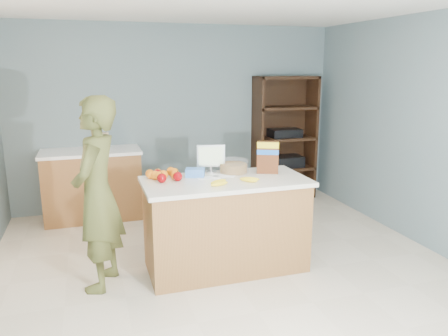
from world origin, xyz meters
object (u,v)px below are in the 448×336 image
object	(u,v)px
counter_peninsula	(226,228)
tv	(211,157)
cereal_box	(268,155)
person	(97,195)
shelving_unit	(283,140)

from	to	relation	value
counter_peninsula	tv	size ratio (longest dim) A/B	5.53
cereal_box	person	bearing A→B (deg)	-176.25
shelving_unit	tv	bearing A→B (deg)	-132.76
tv	cereal_box	distance (m)	0.57
counter_peninsula	tv	world-z (taller)	tv
cereal_box	counter_peninsula	bearing A→B (deg)	-167.06
shelving_unit	cereal_box	distance (m)	2.23
person	tv	world-z (taller)	person
cereal_box	shelving_unit	bearing A→B (deg)	60.98
shelving_unit	tv	distance (m)	2.37
person	cereal_box	bearing A→B (deg)	114.12
shelving_unit	cereal_box	world-z (taller)	shelving_unit
counter_peninsula	tv	xyz separation A→B (m)	(-0.05, 0.31, 0.64)
tv	shelving_unit	bearing A→B (deg)	47.24
tv	counter_peninsula	bearing A→B (deg)	-80.07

